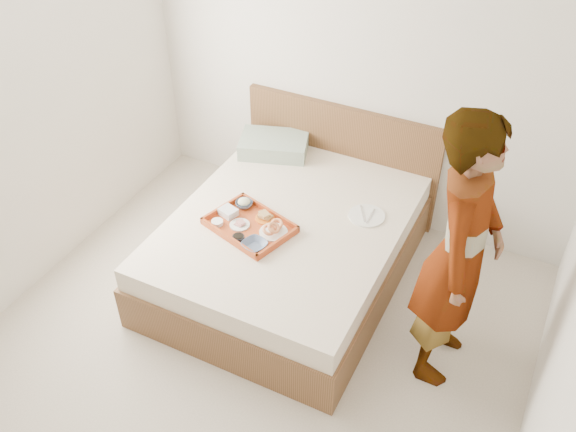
# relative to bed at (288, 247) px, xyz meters

# --- Properties ---
(ground) EXTENTS (3.50, 4.00, 0.01)m
(ground) POSITION_rel_bed_xyz_m (0.10, -1.00, -0.27)
(ground) COLOR beige
(ground) RESTS_ON ground
(wall_back) EXTENTS (3.50, 0.01, 2.60)m
(wall_back) POSITION_rel_bed_xyz_m (0.10, 1.00, 1.04)
(wall_back) COLOR silver
(wall_back) RESTS_ON ground
(wall_right) EXTENTS (0.01, 4.00, 2.60)m
(wall_right) POSITION_rel_bed_xyz_m (1.85, -1.00, 1.04)
(wall_right) COLOR silver
(wall_right) RESTS_ON ground
(bed) EXTENTS (1.65, 2.00, 0.53)m
(bed) POSITION_rel_bed_xyz_m (0.00, 0.00, 0.00)
(bed) COLOR brown
(bed) RESTS_ON ground
(headboard) EXTENTS (1.65, 0.06, 0.95)m
(headboard) POSITION_rel_bed_xyz_m (0.00, 0.97, 0.21)
(headboard) COLOR brown
(headboard) RESTS_ON ground
(pillow) EXTENTS (0.63, 0.52, 0.13)m
(pillow) POSITION_rel_bed_xyz_m (-0.49, 0.73, 0.33)
(pillow) COLOR #909C91
(pillow) RESTS_ON bed
(tray) EXTENTS (0.67, 0.56, 0.05)m
(tray) POSITION_rel_bed_xyz_m (-0.20, -0.21, 0.29)
(tray) COLOR #AD3914
(tray) RESTS_ON bed
(prawn_plate) EXTENTS (0.25, 0.25, 0.01)m
(prawn_plate) POSITION_rel_bed_xyz_m (-0.01, -0.20, 0.29)
(prawn_plate) COLOR white
(prawn_plate) RESTS_ON tray
(navy_bowl_big) EXTENTS (0.20, 0.20, 0.04)m
(navy_bowl_big) POSITION_rel_bed_xyz_m (-0.06, -0.38, 0.30)
(navy_bowl_big) COLOR navy
(navy_bowl_big) RESTS_ON tray
(sauce_dish) EXTENTS (0.10, 0.10, 0.03)m
(sauce_dish) POSITION_rel_bed_xyz_m (-0.20, -0.36, 0.30)
(sauce_dish) COLOR black
(sauce_dish) RESTS_ON tray
(meat_plate) EXTENTS (0.18, 0.18, 0.01)m
(meat_plate) POSITION_rel_bed_xyz_m (-0.26, -0.23, 0.29)
(meat_plate) COLOR white
(meat_plate) RESTS_ON tray
(bread_plate) EXTENTS (0.17, 0.17, 0.01)m
(bread_plate) POSITION_rel_bed_xyz_m (-0.14, -0.09, 0.29)
(bread_plate) COLOR orange
(bread_plate) RESTS_ON tray
(salad_bowl) EXTENTS (0.16, 0.16, 0.04)m
(salad_bowl) POSITION_rel_bed_xyz_m (-0.34, -0.03, 0.30)
(salad_bowl) COLOR navy
(salad_bowl) RESTS_ON tray
(plastic_tub) EXTENTS (0.14, 0.13, 0.05)m
(plastic_tub) POSITION_rel_bed_xyz_m (-0.39, -0.16, 0.31)
(plastic_tub) COLOR silver
(plastic_tub) RESTS_ON tray
(cheese_round) EXTENTS (0.10, 0.10, 0.03)m
(cheese_round) POSITION_rel_bed_xyz_m (-0.41, -0.29, 0.30)
(cheese_round) COLOR white
(cheese_round) RESTS_ON tray
(dinner_plate) EXTENTS (0.31, 0.31, 0.01)m
(dinner_plate) POSITION_rel_bed_xyz_m (0.49, 0.28, 0.27)
(dinner_plate) COLOR white
(dinner_plate) RESTS_ON bed
(person) EXTENTS (0.45, 0.68, 1.85)m
(person) POSITION_rel_bed_xyz_m (1.24, -0.27, 0.66)
(person) COLOR white
(person) RESTS_ON ground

